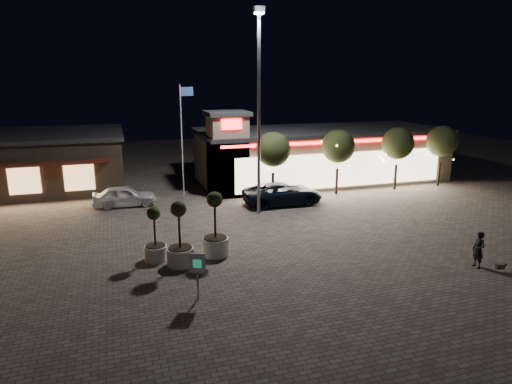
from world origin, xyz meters
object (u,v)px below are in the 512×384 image
object	(u,v)px
white_sedan	(124,196)
valet_sign	(197,267)
pedestrian	(479,250)
planter_left	(155,244)
planter_mid	(180,246)
pickup_truck	(283,193)

from	to	relation	value
white_sedan	valet_sign	distance (m)	14.71
pedestrian	valet_sign	bearing A→B (deg)	-94.09
planter_left	valet_sign	bearing A→B (deg)	-74.77
planter_left	planter_mid	distance (m)	1.39
white_sedan	valet_sign	xyz separation A→B (m)	(2.33, -14.51, 0.62)
pedestrian	planter_left	distance (m)	14.88
planter_left	valet_sign	distance (m)	4.63
pedestrian	planter_mid	bearing A→B (deg)	-109.00
pickup_truck	planter_left	world-z (taller)	planter_left
pickup_truck	planter_left	distance (m)	11.81
white_sedan	planter_left	distance (m)	10.13
valet_sign	white_sedan	bearing A→B (deg)	99.11
planter_mid	valet_sign	distance (m)	3.54
pedestrian	planter_mid	world-z (taller)	planter_mid
pedestrian	planter_left	world-z (taller)	planter_left
pedestrian	valet_sign	xyz separation A→B (m)	(-12.73, 0.78, 0.48)
pedestrian	planter_left	bearing A→B (deg)	-111.10
pickup_truck	planter_left	bearing A→B (deg)	129.16
planter_left	planter_mid	xyz separation A→B (m)	(1.04, -0.92, 0.13)
valet_sign	pickup_truck	bearing A→B (deg)	55.96
pickup_truck	planter_mid	size ratio (longest dim) A/B	1.77
pedestrian	planter_left	size ratio (longest dim) A/B	0.64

